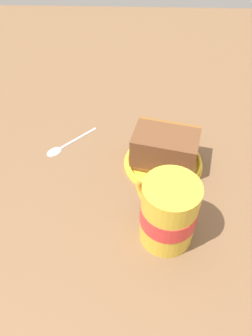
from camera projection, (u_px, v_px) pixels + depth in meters
ground_plane at (135, 176)px, 58.72cm from camera, size 142.77×142.77×2.40cm
small_plate at (165, 162)px, 58.52cm from camera, size 13.69×13.69×1.32cm
cake_slice at (167, 148)px, 56.46cm from camera, size 11.99×9.21×5.98cm
tea_mug at (170, 212)px, 45.27cm from camera, size 8.60×9.42×10.80cm
teaspoon at (63, 146)px, 61.64cm from camera, size 8.82×8.75×0.80cm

